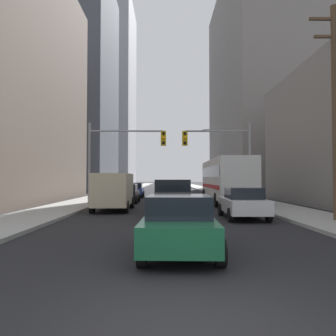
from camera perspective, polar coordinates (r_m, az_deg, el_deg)
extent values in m
plane|color=black|center=(4.65, 3.88, -26.59)|extent=(400.00, 400.00, 0.00)
cube|color=#9E9E99|center=(54.64, -7.31, -3.77)|extent=(3.28, 160.00, 0.15)
cube|color=#9E9E99|center=(54.72, 7.13, -3.77)|extent=(3.28, 160.00, 0.15)
cube|color=silver|center=(26.65, 9.74, -1.79)|extent=(2.67, 11.54, 2.90)
cube|color=black|center=(26.47, 7.04, -0.67)|extent=(0.18, 10.58, 0.80)
cube|color=red|center=(26.47, 7.05, -3.06)|extent=(0.18, 10.58, 0.28)
cylinder|color=black|center=(30.50, 6.23, -4.53)|extent=(0.32, 1.00, 1.00)
cylinder|color=black|center=(30.86, 10.59, -4.48)|extent=(0.32, 1.00, 1.00)
cylinder|color=black|center=(23.33, 8.30, -5.36)|extent=(0.32, 1.00, 1.00)
cylinder|color=black|center=(23.80, 13.93, -5.26)|extent=(0.32, 1.00, 1.00)
cube|color=#B7BABF|center=(16.62, 0.84, -5.79)|extent=(2.06, 5.42, 0.80)
cube|color=black|center=(17.56, 0.77, -3.12)|extent=(1.82, 1.82, 0.70)
cube|color=black|center=(15.25, 0.95, -4.45)|extent=(1.79, 2.40, 0.10)
cylinder|color=black|center=(18.38, -2.29, -6.65)|extent=(0.28, 0.80, 0.80)
cylinder|color=black|center=(18.42, 3.73, -6.64)|extent=(0.28, 0.80, 0.80)
cylinder|color=black|center=(14.94, -2.73, -7.77)|extent=(0.28, 0.80, 0.80)
cylinder|color=black|center=(14.99, 4.69, -7.75)|extent=(0.28, 0.80, 0.80)
cube|color=#C6B793|center=(20.93, -9.17, -3.55)|extent=(2.12, 5.25, 1.90)
cube|color=black|center=(23.50, -8.20, -2.34)|extent=(1.76, 0.06, 0.60)
cylinder|color=black|center=(22.77, -10.94, -5.79)|extent=(0.24, 0.72, 0.72)
cylinder|color=black|center=(22.51, -6.11, -5.86)|extent=(0.24, 0.72, 0.72)
cylinder|color=black|center=(19.52, -12.74, -6.45)|extent=(0.24, 0.72, 0.72)
cylinder|color=black|center=(19.21, -7.10, -6.55)|extent=(0.24, 0.72, 0.72)
cube|color=#195938|center=(8.90, 1.83, -10.25)|extent=(1.95, 4.26, 0.65)
cube|color=black|center=(8.68, 1.87, -6.48)|extent=(1.65, 1.95, 0.55)
cylinder|color=black|center=(10.28, -3.37, -10.94)|extent=(0.22, 0.64, 0.64)
cylinder|color=black|center=(10.34, 6.41, -10.88)|extent=(0.22, 0.64, 0.64)
cylinder|color=black|center=(7.64, -4.44, -14.13)|extent=(0.22, 0.64, 0.64)
cylinder|color=black|center=(7.72, 8.86, -13.99)|extent=(0.22, 0.64, 0.64)
cube|color=white|center=(16.96, 12.58, -6.19)|extent=(1.87, 4.23, 0.65)
cube|color=black|center=(16.77, 12.68, -4.18)|extent=(1.61, 1.92, 0.55)
cylinder|color=black|center=(18.13, 8.94, -6.96)|extent=(0.22, 0.64, 0.64)
cylinder|color=black|center=(18.49, 14.27, -6.82)|extent=(0.22, 0.64, 0.64)
cylinder|color=black|center=(15.50, 10.57, -7.83)|extent=(0.22, 0.64, 0.64)
cylinder|color=black|center=(15.91, 16.75, -7.62)|extent=(0.22, 0.64, 0.64)
cube|color=black|center=(27.45, -7.02, -4.53)|extent=(1.83, 4.21, 0.65)
cube|color=black|center=(27.28, -7.05, -3.29)|extent=(1.60, 1.91, 0.55)
cylinder|color=black|center=(28.90, -8.42, -5.03)|extent=(0.22, 0.64, 0.64)
cylinder|color=black|center=(28.72, -4.99, -5.07)|extent=(0.22, 0.64, 0.64)
cylinder|color=black|center=(26.25, -9.24, -5.36)|extent=(0.22, 0.64, 0.64)
cylinder|color=black|center=(26.04, -5.46, -5.40)|extent=(0.22, 0.64, 0.64)
cube|color=navy|center=(35.02, -5.75, -3.94)|extent=(1.87, 4.23, 0.65)
cube|color=black|center=(34.86, -5.77, -2.97)|extent=(1.62, 1.93, 0.55)
cylinder|color=black|center=(36.46, -6.91, -4.37)|extent=(0.22, 0.64, 0.64)
cylinder|color=black|center=(36.31, -4.20, -4.39)|extent=(0.22, 0.64, 0.64)
cylinder|color=black|center=(33.79, -7.43, -4.57)|extent=(0.22, 0.64, 0.64)
cylinder|color=black|center=(33.63, -4.50, -4.59)|extent=(0.22, 0.64, 0.64)
cylinder|color=gray|center=(24.86, -13.21, 0.65)|extent=(0.18, 0.18, 6.00)
cylinder|color=gray|center=(24.63, -7.06, 6.25)|extent=(5.35, 0.12, 0.12)
cube|color=gold|center=(24.40, -0.79, 5.07)|extent=(0.38, 0.30, 1.05)
sphere|color=black|center=(24.28, -0.79, 5.91)|extent=(0.24, 0.24, 0.24)
sphere|color=#F9A514|center=(24.23, -0.79, 5.11)|extent=(0.24, 0.24, 0.24)
sphere|color=black|center=(24.19, -0.79, 4.31)|extent=(0.24, 0.24, 0.24)
cylinder|color=gray|center=(25.01, 13.78, 0.64)|extent=(0.18, 0.18, 6.00)
cylinder|color=gray|center=(24.76, 8.38, 6.21)|extent=(4.74, 0.12, 0.12)
cube|color=gold|center=(24.44, 2.87, 5.06)|extent=(0.38, 0.30, 1.05)
sphere|color=black|center=(24.32, 2.89, 5.90)|extent=(0.24, 0.24, 0.24)
sphere|color=#F9A514|center=(24.27, 2.89, 5.11)|extent=(0.24, 0.24, 0.24)
sphere|color=black|center=(24.23, 2.90, 4.31)|extent=(0.24, 0.24, 0.24)
cylinder|color=brown|center=(16.73, 26.51, 8.30)|extent=(0.28, 0.28, 9.67)
cube|color=brown|center=(17.95, 26.31, 21.73)|extent=(2.20, 0.12, 0.12)
cube|color=brown|center=(17.65, 26.35, 19.34)|extent=(1.80, 0.12, 0.12)
cylinder|color=gray|center=(37.03, 9.27, 0.99)|extent=(0.16, 0.16, 7.50)
cylinder|color=gray|center=(37.22, 7.69, 6.46)|extent=(2.04, 0.10, 0.10)
ellipsoid|color=#4C4C51|center=(37.08, 6.12, 6.33)|extent=(0.56, 0.32, 0.20)
cube|color=#4C515B|center=(60.09, -16.68, 13.34)|extent=(14.52, 18.27, 35.18)
cube|color=#93939E|center=(99.26, -10.21, 12.17)|extent=(14.34, 22.73, 51.77)
cube|color=gray|center=(60.96, 21.46, 12.67)|extent=(25.97, 29.99, 34.14)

